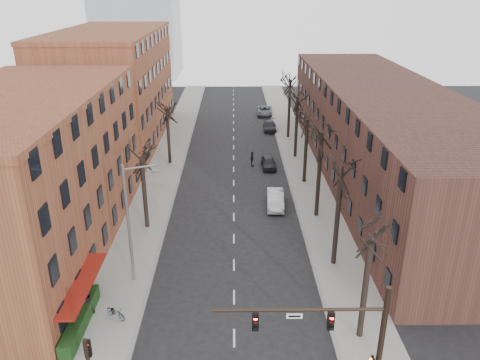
{
  "coord_description": "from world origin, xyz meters",
  "views": [
    {
      "loc": [
        0.05,
        -18.41,
        19.74
      ],
      "look_at": [
        0.56,
        19.25,
        4.0
      ],
      "focal_mm": 35.0,
      "sensor_mm": 36.0,
      "label": 1
    }
  ],
  "objects_px": {
    "parked_car_near": "(268,162)",
    "bicycle": "(116,312)",
    "silver_sedan": "(275,199)",
    "parked_car_mid": "(270,126)"
  },
  "relations": [
    {
      "from": "silver_sedan",
      "to": "parked_car_near",
      "type": "bearing_deg",
      "value": 92.85
    },
    {
      "from": "silver_sedan",
      "to": "parked_car_near",
      "type": "distance_m",
      "value": 10.32
    },
    {
      "from": "silver_sedan",
      "to": "parked_car_mid",
      "type": "bearing_deg",
      "value": 90.21
    },
    {
      "from": "silver_sedan",
      "to": "bicycle",
      "type": "relative_size",
      "value": 2.78
    },
    {
      "from": "bicycle",
      "to": "silver_sedan",
      "type": "bearing_deg",
      "value": -0.23
    },
    {
      "from": "bicycle",
      "to": "parked_car_near",
      "type": "bearing_deg",
      "value": 11.44
    },
    {
      "from": "parked_car_near",
      "to": "bicycle",
      "type": "xyz_separation_m",
      "value": [
        -11.57,
        -26.71,
        -0.09
      ]
    },
    {
      "from": "silver_sedan",
      "to": "parked_car_mid",
      "type": "height_order",
      "value": "silver_sedan"
    },
    {
      "from": "bicycle",
      "to": "parked_car_mid",
      "type": "bearing_deg",
      "value": 17.84
    },
    {
      "from": "parked_car_near",
      "to": "bicycle",
      "type": "relative_size",
      "value": 2.41
    }
  ]
}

